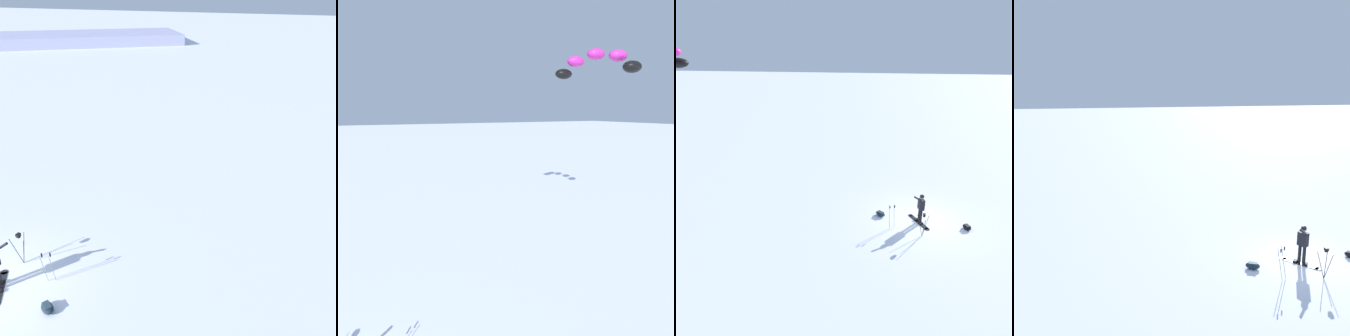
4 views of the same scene
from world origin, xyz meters
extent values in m
plane|color=white|center=(0.00, 0.00, 0.00)|extent=(300.00, 300.00, 0.00)
cylinder|color=black|center=(0.16, 0.34, 0.41)|extent=(0.14, 0.14, 0.83)
cylinder|color=black|center=(0.24, 0.13, 0.41)|extent=(0.14, 0.14, 0.83)
cube|color=black|center=(0.20, 0.24, 1.12)|extent=(0.38, 0.46, 0.59)
sphere|color=tan|center=(0.20, 0.24, 1.56)|extent=(0.22, 0.22, 0.22)
sphere|color=black|center=(0.20, 0.24, 1.59)|extent=(0.24, 0.24, 0.24)
cylinder|color=black|center=(0.37, 0.49, 1.53)|extent=(0.53, 0.26, 0.41)
cylinder|color=black|center=(0.25, 0.04, 1.12)|extent=(0.09, 0.09, 0.59)
cube|color=black|center=(0.24, 0.23, 0.01)|extent=(1.09, 1.39, 0.02)
cylinder|color=black|center=(-0.20, 0.85, 0.01)|extent=(0.27, 0.27, 0.02)
cylinder|color=black|center=(0.68, -0.39, 0.01)|extent=(0.27, 0.27, 0.02)
cube|color=black|center=(0.11, 0.41, 0.06)|extent=(0.24, 0.23, 0.08)
cube|color=black|center=(0.37, 0.05, 0.06)|extent=(0.24, 0.23, 0.08)
ellipsoid|color=black|center=(11.49, 2.85, 8.23)|extent=(1.11, 0.92, 0.44)
ellipsoid|color=#192833|center=(2.37, 0.04, 0.13)|extent=(0.68, 0.59, 0.27)
cube|color=#263A47|center=(2.37, 0.04, 0.23)|extent=(0.41, 0.36, 0.08)
cylinder|color=#262628|center=(0.05, 1.68, 0.56)|extent=(0.09, 0.35, 1.13)
cylinder|color=#262628|center=(-0.04, 1.42, 0.56)|extent=(0.28, 0.25, 1.13)
cylinder|color=#262628|center=(0.24, 1.47, 0.56)|extent=(0.34, 0.13, 1.13)
cube|color=black|center=(0.08, 1.52, 1.16)|extent=(0.10, 0.10, 0.06)
cube|color=black|center=(0.08, 1.52, 1.24)|extent=(0.12, 0.16, 0.10)
ellipsoid|color=black|center=(-2.23, 0.33, 0.12)|extent=(0.56, 0.61, 0.24)
cube|color=black|center=(-2.23, 0.33, 0.20)|extent=(0.34, 0.37, 0.08)
cylinder|color=gray|center=(1.56, 0.98, 0.64)|extent=(0.12, 0.30, 1.26)
cylinder|color=black|center=(1.56, 0.98, 1.21)|extent=(0.05, 0.05, 0.14)
cylinder|color=gray|center=(1.79, 1.11, 0.64)|extent=(0.14, 0.29, 1.26)
cylinder|color=black|center=(1.79, 1.11, 1.21)|extent=(0.05, 0.05, 0.14)
camera|label=1|loc=(9.13, -6.36, 9.07)|focal=39.94mm
camera|label=2|loc=(2.21, -4.97, 6.56)|focal=29.84mm
camera|label=3|loc=(1.12, 14.30, 8.50)|focal=30.43mm
camera|label=4|loc=(8.86, 11.75, 7.10)|focal=37.26mm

